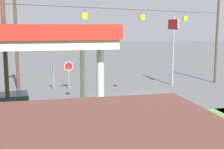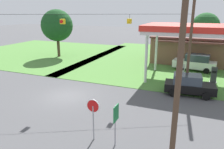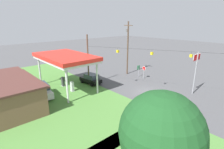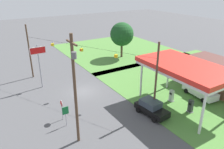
% 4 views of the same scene
% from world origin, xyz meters
% --- Properties ---
extents(ground_plane, '(160.00, 160.00, 0.00)m').
position_xyz_m(ground_plane, '(0.00, 0.00, 0.00)').
color(ground_plane, '#4C4C4F').
extents(grass_verge_station_corner, '(36.00, 28.00, 0.04)m').
position_xyz_m(grass_verge_station_corner, '(12.31, 17.97, 0.02)').
color(grass_verge_station_corner, '#4C7F38').
rests_on(grass_verge_station_corner, ground).
extents(gas_station_canopy, '(11.24, 6.51, 5.80)m').
position_xyz_m(gas_station_canopy, '(10.31, 8.76, 5.29)').
color(gas_station_canopy, silver).
rests_on(gas_station_canopy, ground).
extents(gas_station_store, '(12.23, 7.55, 3.79)m').
position_xyz_m(gas_station_store, '(9.90, 17.95, 1.91)').
color(gas_station_store, brown).
rests_on(gas_station_store, ground).
extents(fuel_pump_near, '(0.71, 0.56, 1.66)m').
position_xyz_m(fuel_pump_near, '(8.74, 8.75, 0.79)').
color(fuel_pump_near, gray).
rests_on(fuel_pump_near, ground).
extents(fuel_pump_far, '(0.71, 0.56, 1.66)m').
position_xyz_m(fuel_pump_far, '(11.89, 8.75, 0.79)').
color(fuel_pump_far, gray).
rests_on(fuel_pump_far, ground).
extents(car_at_pumps_front, '(4.39, 2.41, 1.82)m').
position_xyz_m(car_at_pumps_front, '(9.72, 4.37, 0.93)').
color(car_at_pumps_front, black).
rests_on(car_at_pumps_front, ground).
extents(car_at_pumps_rear, '(5.16, 2.47, 2.05)m').
position_xyz_m(car_at_pumps_rear, '(9.91, 13.13, 1.03)').
color(car_at_pumps_rear, white).
rests_on(car_at_pumps_rear, ground).
extents(stop_sign_roadside, '(0.80, 0.08, 2.50)m').
position_xyz_m(stop_sign_roadside, '(5.16, -5.07, 1.81)').
color(stop_sign_roadside, '#99999E').
rests_on(stop_sign_roadside, ground).
extents(stop_sign_overhead, '(0.22, 2.26, 6.63)m').
position_xyz_m(stop_sign_overhead, '(-4.68, -4.74, 4.72)').
color(stop_sign_overhead, gray).
rests_on(stop_sign_overhead, ground).
extents(route_sign, '(0.10, 0.70, 2.40)m').
position_xyz_m(route_sign, '(6.54, -5.14, 1.71)').
color(route_sign, gray).
rests_on(route_sign, ground).
extents(utility_pole_main, '(2.20, 0.44, 10.89)m').
position_xyz_m(utility_pole_main, '(9.59, -5.02, 6.06)').
color(utility_pole_main, '#4C3828').
rests_on(utility_pole_main, ground).
extents(signal_span_gantry, '(19.16, 10.24, 8.83)m').
position_xyz_m(signal_span_gantry, '(0.00, -0.01, 4.74)').
color(signal_span_gantry, '#4C3828').
rests_on(signal_span_gantry, ground).
extents(tree_west_verge, '(4.88, 4.88, 7.36)m').
position_xyz_m(tree_west_verge, '(-10.66, 13.83, 4.91)').
color(tree_west_verge, '#4C3828').
rests_on(tree_west_verge, ground).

